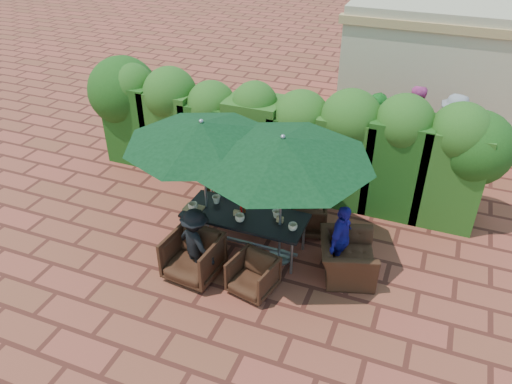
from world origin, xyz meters
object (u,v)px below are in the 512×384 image
at_px(dining_table, 245,218).
at_px(chair_end_right, 348,252).
at_px(chair_far_mid, 265,205).
at_px(chair_near_right, 253,274).
at_px(chair_far_left, 222,197).
at_px(chair_near_left, 193,255).
at_px(umbrella_left, 202,133).
at_px(chair_far_right, 307,214).
at_px(umbrella_right, 282,149).

bearing_deg(dining_table, chair_end_right, -0.00).
bearing_deg(chair_far_mid, chair_near_right, 114.16).
height_order(chair_far_left, chair_far_mid, chair_far_left).
height_order(chair_far_mid, chair_near_left, chair_near_left).
relative_size(dining_table, chair_near_left, 2.52).
bearing_deg(umbrella_left, chair_near_left, -77.82).
relative_size(chair_near_left, chair_near_right, 1.24).
xyz_separation_m(dining_table, chair_far_left, (-0.88, 0.91, -0.33)).
xyz_separation_m(dining_table, chair_near_left, (-0.54, -0.99, -0.24)).
bearing_deg(chair_end_right, chair_far_right, 28.93).
bearing_deg(chair_far_right, dining_table, 31.30).
distance_m(chair_far_right, chair_near_right, 1.95).
distance_m(chair_far_right, chair_near_left, 2.41).
bearing_deg(chair_far_mid, umbrella_right, 131.65).
height_order(chair_near_right, chair_end_right, chair_end_right).
distance_m(chair_far_mid, chair_near_right, 2.03).
distance_m(dining_table, chair_far_left, 1.30).
bearing_deg(umbrella_left, chair_far_left, 97.71).
bearing_deg(chair_near_left, umbrella_left, 107.27).
relative_size(dining_table, chair_far_right, 3.00).
height_order(dining_table, chair_near_left, chair_near_left).
bearing_deg(umbrella_right, umbrella_left, 178.24).
distance_m(chair_far_left, chair_near_right, 2.36).
height_order(chair_far_mid, chair_end_right, chair_end_right).
bearing_deg(chair_far_left, chair_far_mid, 167.40).
xyz_separation_m(chair_far_left, chair_near_right, (1.42, -1.88, 0.00)).
bearing_deg(umbrella_left, umbrella_right, -1.76).
relative_size(umbrella_left, chair_far_mid, 3.86).
height_order(dining_table, chair_near_right, dining_table).
distance_m(chair_far_left, chair_far_right, 1.76).
xyz_separation_m(umbrella_left, chair_far_right, (1.64, 0.95, -1.85)).
distance_m(dining_table, chair_end_right, 1.88).
distance_m(dining_table, chair_near_left, 1.15).
bearing_deg(dining_table, chair_far_right, 46.95).
bearing_deg(umbrella_right, chair_end_right, 2.12).
relative_size(chair_far_right, chair_near_left, 0.84).
distance_m(dining_table, chair_far_mid, 1.04).
bearing_deg(chair_far_right, chair_end_right, 120.39).
relative_size(chair_far_mid, chair_end_right, 0.66).
height_order(umbrella_left, umbrella_right, same).
bearing_deg(chair_far_right, chair_near_right, 64.17).
relative_size(umbrella_right, chair_end_right, 2.82).
bearing_deg(umbrella_left, chair_end_right, 0.01).
relative_size(umbrella_right, chair_far_mid, 4.30).
distance_m(umbrella_left, umbrella_right, 1.43).
xyz_separation_m(umbrella_right, chair_far_mid, (-0.66, 1.03, -1.87)).
bearing_deg(umbrella_right, chair_far_right, 77.80).
height_order(umbrella_right, chair_far_right, umbrella_right).
height_order(chair_far_left, chair_near_right, chair_near_right).
relative_size(chair_near_right, chair_end_right, 0.67).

